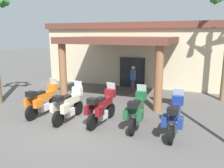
% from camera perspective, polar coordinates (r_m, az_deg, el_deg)
% --- Properties ---
extents(ground_plane, '(80.00, 80.00, 0.00)m').
position_cam_1_polar(ground_plane, '(9.87, -7.98, -9.82)').
color(ground_plane, '#514F4C').
extents(motel_building, '(14.21, 11.25, 4.51)m').
position_cam_1_polar(motel_building, '(18.82, 7.53, 7.92)').
color(motel_building, beige).
rests_on(motel_building, ground_plane).
extents(motorcycle_orange, '(0.71, 2.21, 1.61)m').
position_cam_1_polar(motorcycle_orange, '(11.10, -16.87, -3.92)').
color(motorcycle_orange, black).
rests_on(motorcycle_orange, ground_plane).
extents(motorcycle_cream, '(0.71, 2.21, 1.61)m').
position_cam_1_polar(motorcycle_cream, '(10.13, -10.83, -5.15)').
color(motorcycle_cream, black).
rests_on(motorcycle_cream, ground_plane).
extents(motorcycle_maroon, '(0.74, 2.21, 1.61)m').
position_cam_1_polar(motorcycle_maroon, '(9.63, -2.61, -5.86)').
color(motorcycle_maroon, black).
rests_on(motorcycle_maroon, ground_plane).
extents(motorcycle_green, '(0.72, 2.21, 1.61)m').
position_cam_1_polar(motorcycle_green, '(9.26, 6.18, -6.68)').
color(motorcycle_green, black).
rests_on(motorcycle_green, ground_plane).
extents(motorcycle_blue, '(0.70, 2.21, 1.61)m').
position_cam_1_polar(motorcycle_blue, '(8.83, 15.26, -8.00)').
color(motorcycle_blue, black).
rests_on(motorcycle_blue, ground_plane).
extents(pedestrian, '(0.36, 0.44, 1.75)m').
position_cam_1_polar(pedestrian, '(14.59, 5.23, 1.65)').
color(pedestrian, '#3F334C').
rests_on(pedestrian, ground_plane).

